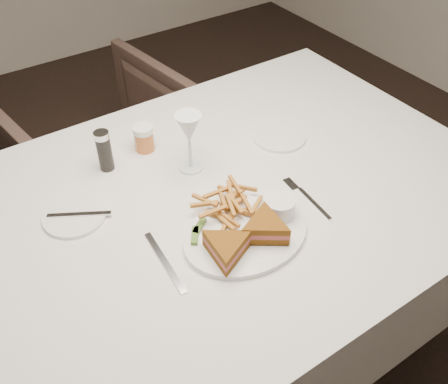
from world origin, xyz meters
name	(u,v)px	position (x,y,z in m)	size (l,w,h in m)	color
table	(215,283)	(0.30, 0.00, 0.38)	(1.56, 1.04, 0.75)	silver
chair_far	(103,149)	(0.29, 0.87, 0.36)	(0.71, 0.66, 0.73)	#423029
table_setting	(221,200)	(0.28, -0.06, 0.79)	(0.80, 0.65, 0.18)	white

